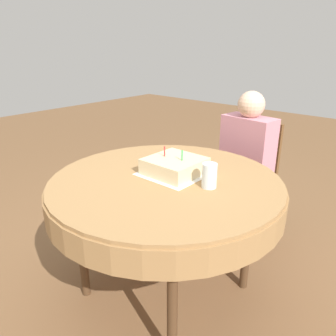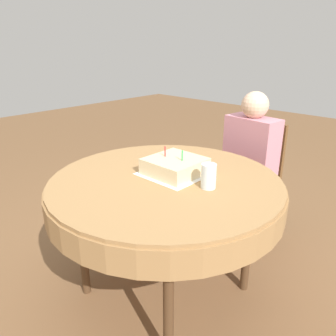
{
  "view_description": "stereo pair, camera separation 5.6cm",
  "coord_description": "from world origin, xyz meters",
  "px_view_note": "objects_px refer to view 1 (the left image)",
  "views": [
    {
      "loc": [
        1.1,
        -1.24,
        1.46
      ],
      "look_at": [
        -0.01,
        0.03,
        0.81
      ],
      "focal_mm": 35.0,
      "sensor_mm": 36.0,
      "label": 1
    },
    {
      "loc": [
        1.14,
        -1.2,
        1.46
      ],
      "look_at": [
        -0.01,
        0.03,
        0.81
      ],
      "focal_mm": 35.0,
      "sensor_mm": 36.0,
      "label": 2
    }
  ],
  "objects_px": {
    "chair": "(250,175)",
    "drinking_glass": "(209,176)",
    "birthday_cake": "(175,166)",
    "person": "(245,153)"
  },
  "relations": [
    {
      "from": "chair",
      "to": "drinking_glass",
      "type": "distance_m",
      "value": 1.0
    },
    {
      "from": "chair",
      "to": "birthday_cake",
      "type": "height_order",
      "value": "birthday_cake"
    },
    {
      "from": "chair",
      "to": "drinking_glass",
      "type": "height_order",
      "value": "chair"
    },
    {
      "from": "birthday_cake",
      "to": "drinking_glass",
      "type": "relative_size",
      "value": 2.25
    },
    {
      "from": "birthday_cake",
      "to": "drinking_glass",
      "type": "distance_m",
      "value": 0.26
    },
    {
      "from": "person",
      "to": "birthday_cake",
      "type": "xyz_separation_m",
      "value": [
        -0.02,
        -0.8,
        0.12
      ]
    },
    {
      "from": "drinking_glass",
      "to": "chair",
      "type": "bearing_deg",
      "value": 103.95
    },
    {
      "from": "birthday_cake",
      "to": "chair",
      "type": "bearing_deg",
      "value": 88.15
    },
    {
      "from": "person",
      "to": "chair",
      "type": "bearing_deg",
      "value": 90.0
    },
    {
      "from": "birthday_cake",
      "to": "drinking_glass",
      "type": "xyz_separation_m",
      "value": [
        0.26,
        -0.03,
        0.02
      ]
    }
  ]
}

